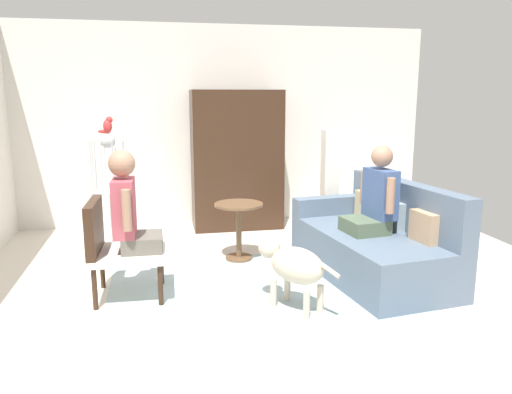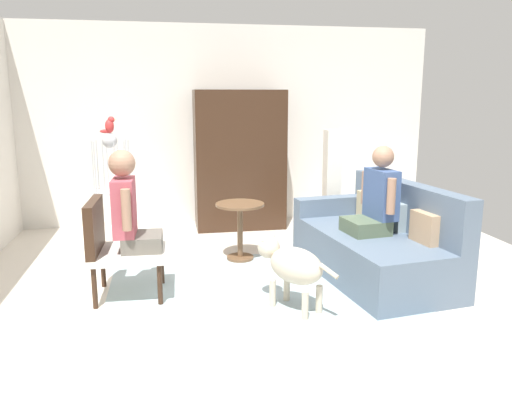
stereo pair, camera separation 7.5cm
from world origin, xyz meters
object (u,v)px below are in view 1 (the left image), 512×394
(parrot, at_px, (108,125))
(armoire_cabinet, at_px, (237,160))
(person_on_couch, at_px, (375,198))
(bird_cage_stand, at_px, (111,199))
(round_end_table, at_px, (239,222))
(column_lamp, at_px, (330,188))
(dog, at_px, (293,264))
(couch, at_px, (376,244))
(person_on_armchair, at_px, (129,209))
(armchair, at_px, (113,243))

(parrot, relative_size, armoire_cabinet, 0.09)
(person_on_couch, xyz_separation_m, bird_cage_stand, (-2.56, 0.97, -0.11))
(round_end_table, bearing_deg, column_lamp, 18.77)
(dog, height_order, bird_cage_stand, bird_cage_stand)
(couch, height_order, parrot, parrot)
(person_on_armchair, distance_m, bird_cage_stand, 1.06)
(armchair, distance_m, armoire_cabinet, 2.67)
(person_on_armchair, bearing_deg, person_on_couch, 1.38)
(person_on_armchair, xyz_separation_m, round_end_table, (1.10, 0.82, -0.38))
(person_on_armchair, relative_size, column_lamp, 0.65)
(armchair, distance_m, bird_cage_stand, 1.04)
(person_on_couch, relative_size, column_lamp, 0.61)
(armchair, xyz_separation_m, armoire_cabinet, (1.45, 2.21, 0.42))
(couch, height_order, armoire_cabinet, armoire_cabinet)
(couch, relative_size, person_on_armchair, 2.15)
(armchair, xyz_separation_m, person_on_couch, (2.47, 0.05, 0.29))
(person_on_armchair, xyz_separation_m, bird_cage_stand, (-0.24, 1.02, -0.12))
(person_on_couch, distance_m, parrot, 2.81)
(person_on_couch, relative_size, bird_cage_stand, 0.61)
(bird_cage_stand, bearing_deg, dog, -44.71)
(person_on_armchair, relative_size, round_end_table, 1.42)
(round_end_table, bearing_deg, bird_cage_stand, 171.49)
(bird_cage_stand, xyz_separation_m, column_lamp, (2.50, 0.20, -0.00))
(person_on_couch, distance_m, column_lamp, 1.17)
(bird_cage_stand, distance_m, parrot, 0.78)
(armchair, distance_m, person_on_couch, 2.48)
(dog, distance_m, bird_cage_stand, 2.23)
(round_end_table, bearing_deg, armoire_cabinet, 81.66)
(parrot, bearing_deg, dog, -44.87)
(parrot, height_order, column_lamp, parrot)
(person_on_couch, height_order, armoire_cabinet, armoire_cabinet)
(bird_cage_stand, bearing_deg, couch, -19.77)
(round_end_table, bearing_deg, parrot, 171.43)
(bird_cage_stand, height_order, column_lamp, bird_cage_stand)
(couch, bearing_deg, person_on_armchair, -177.80)
(bird_cage_stand, height_order, armoire_cabinet, armoire_cabinet)
(armoire_cabinet, bearing_deg, bird_cage_stand, -142.41)
(couch, distance_m, parrot, 2.98)
(bird_cage_stand, relative_size, armoire_cabinet, 0.75)
(parrot, bearing_deg, bird_cage_stand, -180.00)
(armchair, height_order, dog, armchair)
(person_on_couch, relative_size, round_end_table, 1.34)
(person_on_armchair, relative_size, parrot, 5.16)
(parrot, bearing_deg, armchair, -85.54)
(couch, distance_m, round_end_table, 1.46)
(dog, bearing_deg, parrot, 135.13)
(armchair, bearing_deg, person_on_couch, 1.20)
(person_on_armchair, height_order, armoire_cabinet, armoire_cabinet)
(couch, height_order, bird_cage_stand, bird_cage_stand)
(armchair, xyz_separation_m, round_end_table, (1.25, 0.82, -0.08))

